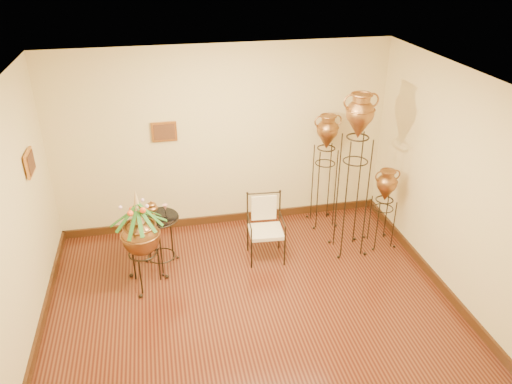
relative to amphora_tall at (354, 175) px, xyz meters
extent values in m
plane|color=#5F2D16|center=(-1.62, -1.33, -1.21)|extent=(5.00, 5.00, 0.00)
cube|color=#3C200D|center=(-1.62, 1.15, -1.15)|extent=(5.00, 0.04, 0.12)
cube|color=#3C200D|center=(-4.10, -1.33, -1.15)|extent=(0.04, 5.00, 0.12)
cube|color=#3C200D|center=(0.86, -1.33, -1.15)|extent=(0.04, 5.00, 0.12)
cube|color=#CD833C|center=(-2.47, 1.13, 0.39)|extent=(0.36, 0.03, 0.29)
cube|color=#CD833C|center=(-4.08, 0.12, 0.49)|extent=(0.03, 0.36, 0.29)
cube|color=beige|center=(-1.22, 0.03, -0.77)|extent=(0.49, 0.45, 0.05)
cube|color=beige|center=(-1.22, 0.03, -0.50)|extent=(0.35, 0.05, 0.37)
cylinder|color=black|center=(-2.66, 0.13, -0.43)|extent=(0.54, 0.54, 0.02)
camera|label=1|loc=(-2.55, -5.72, 2.90)|focal=35.00mm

